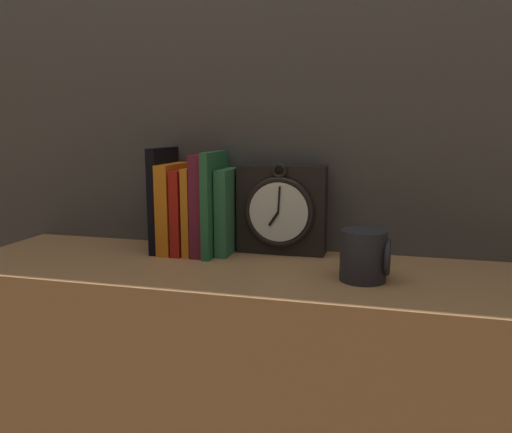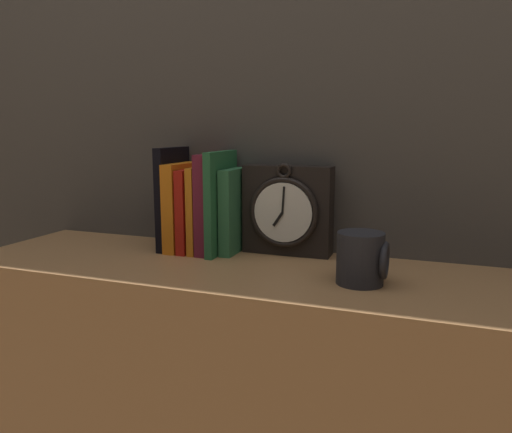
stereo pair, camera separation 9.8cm
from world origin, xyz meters
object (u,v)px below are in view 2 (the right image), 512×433
object	(u,v)px
book_slot2_red	(193,210)
book_slot5_green	(221,203)
book_slot6_green	(234,211)
book_slot3_orange	(203,209)
mug	(362,258)
book_slot1_orange	(182,206)
book_slot4_maroon	(212,203)
book_slot0_black	(173,198)
clock	(287,210)

from	to	relation	value
book_slot2_red	book_slot5_green	world-z (taller)	book_slot5_green
book_slot2_red	book_slot6_green	bearing A→B (deg)	6.16
book_slot2_red	book_slot5_green	size ratio (longest dim) A/B	0.82
book_slot3_orange	book_slot6_green	distance (m)	0.07
book_slot2_red	book_slot5_green	bearing A→B (deg)	-3.16
book_slot3_orange	mug	bearing A→B (deg)	-18.59
book_slot1_orange	book_slot5_green	world-z (taller)	book_slot5_green
book_slot2_red	book_slot5_green	xyz separation A→B (m)	(0.07, -0.00, 0.02)
book_slot3_orange	book_slot4_maroon	bearing A→B (deg)	0.12
book_slot0_black	book_slot3_orange	xyz separation A→B (m)	(0.08, -0.00, -0.02)
clock	book_slot6_green	distance (m)	0.12
mug	book_slot6_green	bearing A→B (deg)	155.88
clock	book_slot6_green	world-z (taller)	clock
book_slot6_green	book_slot5_green	bearing A→B (deg)	-149.49
book_slot3_orange	book_slot4_maroon	world-z (taller)	book_slot4_maroon
book_slot6_green	book_slot2_red	bearing A→B (deg)	-173.84
clock	book_slot0_black	xyz separation A→B (m)	(-0.27, -0.03, 0.02)
book_slot0_black	book_slot5_green	world-z (taller)	book_slot0_black
clock	book_slot1_orange	bearing A→B (deg)	-171.33
book_slot1_orange	mug	xyz separation A→B (m)	(0.43, -0.13, -0.05)
clock	book_slot1_orange	world-z (taller)	clock
book_slot5_green	clock	bearing A→B (deg)	15.94
book_slot0_black	book_slot3_orange	size ratio (longest dim) A/B	1.22
clock	mug	xyz separation A→B (m)	(0.19, -0.16, -0.05)
book_slot6_green	book_slot1_orange	bearing A→B (deg)	-174.99
book_slot0_black	book_slot5_green	bearing A→B (deg)	-2.93
book_slot5_green	mug	xyz separation A→B (m)	(0.33, -0.12, -0.07)
clock	book_slot3_orange	distance (m)	0.19
book_slot4_maroon	book_slot6_green	world-z (taller)	book_slot4_maroon
clock	book_slot1_orange	size ratio (longest dim) A/B	1.03
book_slot1_orange	book_slot0_black	bearing A→B (deg)	172.96
clock	mug	size ratio (longest dim) A/B	2.17
book_slot0_black	mug	size ratio (longest dim) A/B	2.48
book_slot0_black	book_slot1_orange	bearing A→B (deg)	-7.04
book_slot5_green	mug	size ratio (longest dim) A/B	2.42
book_slot3_orange	book_slot4_maroon	distance (m)	0.03
book_slot0_black	book_slot4_maroon	world-z (taller)	book_slot0_black
book_slot4_maroon	book_slot3_orange	bearing A→B (deg)	-179.88
clock	book_slot5_green	xyz separation A→B (m)	(-0.14, -0.04, 0.02)
book_slot5_green	book_slot2_red	bearing A→B (deg)	176.84
book_slot4_maroon	book_slot6_green	bearing A→B (deg)	11.17
mug	book_slot3_orange	bearing A→B (deg)	161.41
book_slot5_green	book_slot6_green	distance (m)	0.03
book_slot1_orange	book_slot3_orange	xyz separation A→B (m)	(0.05, 0.00, -0.00)
book_slot3_orange	book_slot1_orange	bearing A→B (deg)	-178.70
book_slot2_red	mug	xyz separation A→B (m)	(0.40, -0.13, -0.05)
clock	book_slot2_red	distance (m)	0.22
book_slot6_green	book_slot0_black	bearing A→B (deg)	-176.97
book_slot1_orange	book_slot2_red	world-z (taller)	book_slot1_orange
book_slot3_orange	book_slot2_red	bearing A→B (deg)	-178.53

